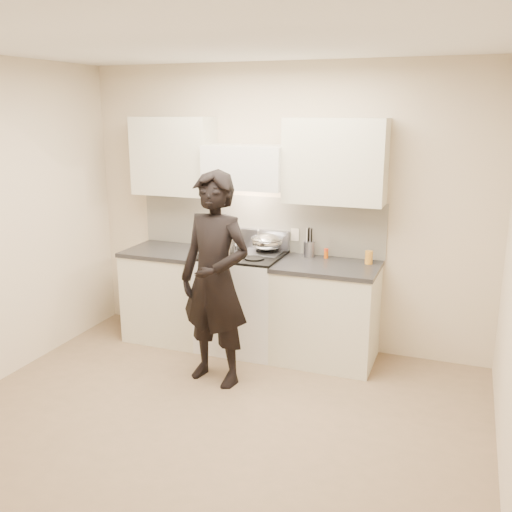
# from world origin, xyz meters

# --- Properties ---
(ground_plane) EXTENTS (4.00, 4.00, 0.00)m
(ground_plane) POSITION_xyz_m (0.00, 0.00, 0.00)
(ground_plane) COLOR #846A4F
(room_shell) EXTENTS (4.04, 3.54, 2.70)m
(room_shell) POSITION_xyz_m (-0.06, 0.37, 1.60)
(room_shell) COLOR beige
(room_shell) RESTS_ON ground
(stove) EXTENTS (0.76, 0.65, 0.96)m
(stove) POSITION_xyz_m (-0.30, 1.42, 0.47)
(stove) COLOR silver
(stove) RESTS_ON ground
(counter_right) EXTENTS (0.92, 0.67, 0.92)m
(counter_right) POSITION_xyz_m (0.53, 1.43, 0.46)
(counter_right) COLOR beige
(counter_right) RESTS_ON ground
(counter_left) EXTENTS (0.82, 0.67, 0.92)m
(counter_left) POSITION_xyz_m (-1.08, 1.43, 0.46)
(counter_left) COLOR beige
(counter_left) RESTS_ON ground
(wok) EXTENTS (0.31, 0.38, 0.25)m
(wok) POSITION_xyz_m (-0.10, 1.57, 1.04)
(wok) COLOR silver
(wok) RESTS_ON stove
(stock_pot) EXTENTS (0.34, 0.25, 0.16)m
(stock_pot) POSITION_xyz_m (-0.42, 1.28, 1.04)
(stock_pot) COLOR silver
(stock_pot) RESTS_ON stove
(utensil_crock) EXTENTS (0.10, 0.10, 0.28)m
(utensil_crock) POSITION_xyz_m (0.30, 1.63, 1.01)
(utensil_crock) COLOR #9799AA
(utensil_crock) RESTS_ON counter_right
(spice_jar) EXTENTS (0.04, 0.04, 0.09)m
(spice_jar) POSITION_xyz_m (0.46, 1.63, 0.97)
(spice_jar) COLOR #D55508
(spice_jar) RESTS_ON counter_right
(oil_glass) EXTENTS (0.07, 0.07, 0.12)m
(oil_glass) POSITION_xyz_m (0.87, 1.57, 0.98)
(oil_glass) COLOR orange
(oil_glass) RESTS_ON counter_right
(person) EXTENTS (0.73, 0.55, 1.81)m
(person) POSITION_xyz_m (-0.25, 0.69, 0.90)
(person) COLOR black
(person) RESTS_ON ground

